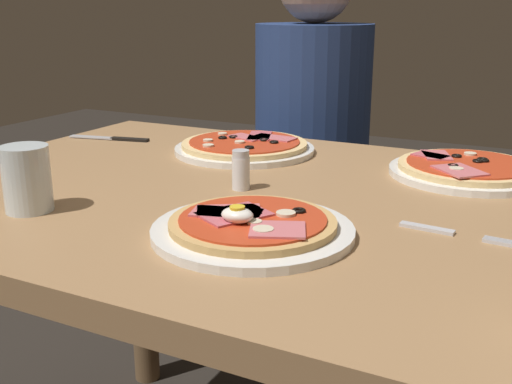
# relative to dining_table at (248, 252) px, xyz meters

# --- Properties ---
(dining_table) EXTENTS (1.17, 0.86, 0.73)m
(dining_table) POSITION_rel_dining_table_xyz_m (0.00, 0.00, 0.00)
(dining_table) COLOR #9E754C
(dining_table) RESTS_ON ground
(pizza_foreground) EXTENTS (0.27, 0.27, 0.05)m
(pizza_foreground) POSITION_rel_dining_table_xyz_m (0.11, -0.19, 0.12)
(pizza_foreground) COLOR white
(pizza_foreground) RESTS_ON dining_table
(pizza_across_left) EXTENTS (0.28, 0.28, 0.03)m
(pizza_across_left) POSITION_rel_dining_table_xyz_m (0.31, 0.26, 0.12)
(pizza_across_left) COLOR white
(pizza_across_left) RESTS_ON dining_table
(pizza_across_right) EXTENTS (0.29, 0.29, 0.03)m
(pizza_across_right) POSITION_rel_dining_table_xyz_m (-0.13, 0.24, 0.12)
(pizza_across_right) COLOR white
(pizza_across_right) RESTS_ON dining_table
(water_glass_near) EXTENTS (0.07, 0.07, 0.10)m
(water_glass_near) POSITION_rel_dining_table_xyz_m (-0.24, -0.24, 0.16)
(water_glass_near) COLOR silver
(water_glass_near) RESTS_ON dining_table
(fork) EXTENTS (0.16, 0.03, 0.00)m
(fork) POSITION_rel_dining_table_xyz_m (0.34, -0.06, 0.11)
(fork) COLOR silver
(fork) RESTS_ON dining_table
(knife) EXTENTS (0.19, 0.06, 0.01)m
(knife) POSITION_rel_dining_table_xyz_m (-0.46, 0.22, 0.12)
(knife) COLOR silver
(knife) RESTS_ON dining_table
(salt_shaker) EXTENTS (0.03, 0.03, 0.07)m
(salt_shaker) POSITION_rel_dining_table_xyz_m (-0.01, -0.00, 0.15)
(salt_shaker) COLOR white
(salt_shaker) RESTS_ON dining_table
(diner_person) EXTENTS (0.32, 0.32, 1.18)m
(diner_person) POSITION_rel_dining_table_xyz_m (-0.18, 0.73, -0.06)
(diner_person) COLOR black
(diner_person) RESTS_ON ground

